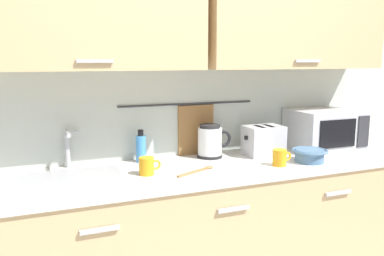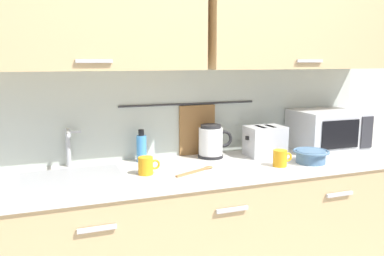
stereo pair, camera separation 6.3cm
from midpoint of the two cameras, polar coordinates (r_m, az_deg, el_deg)
name	(u,v)px [view 2 (the right image)]	position (r m, az deg, el deg)	size (l,w,h in m)	color
counter_unit	(207,236)	(2.47, 2.95, -15.33)	(2.53, 0.64, 0.90)	tan
back_wall_assembly	(195,57)	(2.46, 1.23, 10.16)	(3.70, 0.41, 2.50)	silver
sink_faucet	(69,143)	(2.33, -16.63, -2.04)	(0.09, 0.17, 0.22)	#B2B5BA
microwave	(327,130)	(2.86, 19.51, -0.24)	(0.46, 0.35, 0.27)	silver
electric_kettle	(211,141)	(2.48, 3.52, -1.95)	(0.23, 0.16, 0.21)	black
dish_soap_bottle	(141,148)	(2.39, -6.54, -2.83)	(0.06, 0.06, 0.20)	#3F8CD8
mug_near_sink	(146,166)	(2.13, -5.79, -5.42)	(0.12, 0.08, 0.09)	orange
mixing_bowl	(311,155)	(2.47, 17.45, -3.80)	(0.21, 0.21, 0.08)	#4C7093
toaster	(265,141)	(2.57, 11.15, -1.83)	(0.26, 0.17, 0.19)	#B7BABF
mug_by_kettle	(280,158)	(2.34, 13.37, -4.25)	(0.12, 0.08, 0.09)	orange
wooden_spoon	(199,170)	(2.19, 1.91, -6.08)	(0.26, 0.14, 0.01)	#9E7042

